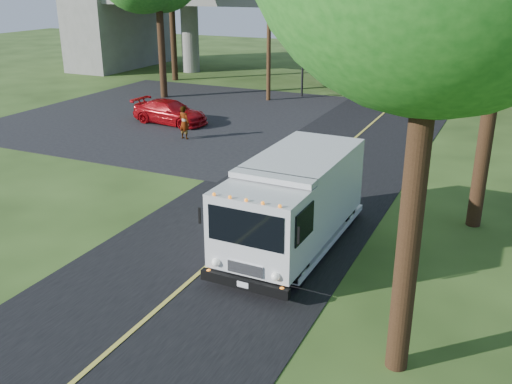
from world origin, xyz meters
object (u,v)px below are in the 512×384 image
Objects in this scene: step_van at (294,201)px; red_sedan at (170,112)px; pedestrian at (184,123)px; utility_pole at (269,25)px; traffic_signal at (303,46)px.

red_sedan is at bearing 136.78° from step_van.
pedestrian is at bearing -130.46° from red_sedan.
utility_pole is at bearing -78.14° from pedestrian.
step_van is at bearing -129.55° from red_sedan.
utility_pole is 5.57× the size of pedestrian.
red_sedan is 2.61× the size of pedestrian.
red_sedan is 3.33m from pedestrian.
traffic_signal is 12.47m from pedestrian.
utility_pole is at bearing -11.39° from red_sedan.
pedestrian is at bearing -89.42° from utility_pole.
red_sedan is (-11.38, 11.07, -0.83)m from step_van.
traffic_signal is 2.86m from utility_pole.
red_sedan is at bearing -110.92° from traffic_signal.
step_van reaches higher than red_sedan.
utility_pole is 21.20m from step_van.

